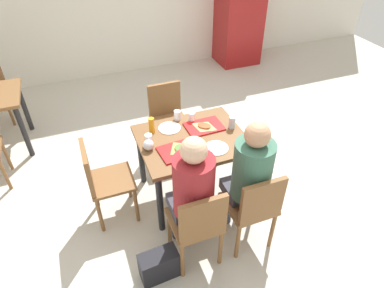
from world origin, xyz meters
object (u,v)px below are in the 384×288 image
at_px(tray_red_far, 204,126).
at_px(tray_red_near, 179,150).
at_px(person_in_red, 192,189).
at_px(pizza_slice_b, 204,126).
at_px(pizza_slice_a, 181,149).
at_px(foil_bundle, 148,145).
at_px(plastic_cup_d, 192,117).
at_px(chair_far_side, 168,115).
at_px(chair_near_left, 198,223).
at_px(plastic_cup_c, 149,139).
at_px(plastic_cup_a, 177,115).
at_px(handbag, 159,265).
at_px(soda_can, 232,122).
at_px(drink_fridge, 240,8).
at_px(condiment_bottle, 152,125).
at_px(plastic_cup_b, 209,155).
at_px(paper_plate_near_edge, 216,148).
at_px(main_table, 192,147).
at_px(chair_left_end, 101,178).
at_px(chair_near_right, 254,206).
at_px(person_in_brown_jacket, 249,173).
at_px(paper_plate_center, 169,128).

bearing_deg(tray_red_far, tray_red_near, -142.82).
xyz_separation_m(person_in_red, pizza_slice_b, (0.42, 0.76, -0.00)).
xyz_separation_m(pizza_slice_a, foil_bundle, (-0.27, 0.12, 0.03)).
relative_size(plastic_cup_d, foil_bundle, 1.00).
bearing_deg(tray_red_near, pizza_slice_a, -5.73).
xyz_separation_m(chair_far_side, person_in_red, (-0.25, -1.45, 0.25)).
bearing_deg(chair_near_left, pizza_slice_a, 81.82).
bearing_deg(plastic_cup_c, chair_far_side, 61.26).
height_order(chair_far_side, tray_red_far, chair_far_side).
xyz_separation_m(tray_red_near, plastic_cup_a, (0.15, 0.49, 0.04)).
distance_m(plastic_cup_d, handbag, 1.43).
height_order(tray_red_near, soda_can, soda_can).
height_order(soda_can, drink_fridge, drink_fridge).
bearing_deg(pizza_slice_a, handbag, -123.70).
xyz_separation_m(chair_far_side, plastic_cup_d, (0.10, -0.53, 0.27)).
bearing_deg(plastic_cup_a, chair_far_side, 86.77).
bearing_deg(chair_far_side, condiment_bottle, -119.86).
bearing_deg(plastic_cup_a, plastic_cup_b, -85.88).
relative_size(paper_plate_near_edge, plastic_cup_d, 2.20).
height_order(paper_plate_near_edge, plastic_cup_a, plastic_cup_a).
relative_size(pizza_slice_a, pizza_slice_b, 0.96).
distance_m(main_table, foil_bundle, 0.45).
height_order(foil_bundle, drink_fridge, drink_fridge).
relative_size(chair_left_end, condiment_bottle, 5.39).
bearing_deg(chair_near_right, foil_bundle, 131.23).
distance_m(chair_far_side, person_in_red, 1.49).
relative_size(chair_far_side, person_in_brown_jacket, 0.68).
bearing_deg(main_table, paper_plate_center, 123.73).
bearing_deg(plastic_cup_c, condiment_bottle, 65.34).
bearing_deg(chair_left_end, drink_fridge, 45.07).
relative_size(person_in_brown_jacket, paper_plate_center, 5.78).
bearing_deg(plastic_cup_b, paper_plate_near_edge, 44.43).
bearing_deg(condiment_bottle, plastic_cup_b, -58.53).
height_order(foil_bundle, handbag, foil_bundle).
xyz_separation_m(paper_plate_near_edge, foil_bundle, (-0.58, 0.20, 0.05)).
bearing_deg(paper_plate_center, person_in_brown_jacket, -65.45).
xyz_separation_m(plastic_cup_a, foil_bundle, (-0.40, -0.37, 0.00)).
bearing_deg(chair_near_right, plastic_cup_a, 103.59).
height_order(paper_plate_center, handbag, paper_plate_center).
height_order(chair_near_left, person_in_red, person_in_red).
bearing_deg(tray_red_near, person_in_brown_jacket, -50.08).
bearing_deg(condiment_bottle, paper_plate_near_edge, -43.40).
relative_size(main_table, foil_bundle, 10.03).
height_order(tray_red_near, condiment_bottle, condiment_bottle).
relative_size(plastic_cup_c, plastic_cup_d, 1.00).
bearing_deg(drink_fridge, chair_near_left, -121.23).
distance_m(main_table, plastic_cup_a, 0.38).
distance_m(pizza_slice_b, handbag, 1.34).
xyz_separation_m(person_in_brown_jacket, drink_fridge, (1.71, 3.50, 0.20)).
bearing_deg(pizza_slice_a, plastic_cup_c, 139.69).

